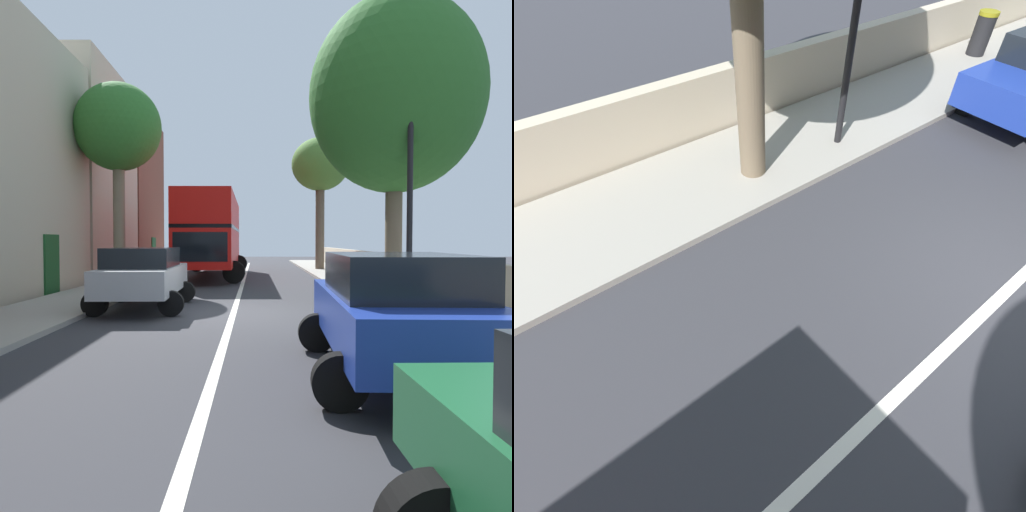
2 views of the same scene
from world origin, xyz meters
The scene contains 5 objects.
ground_plane centered at (0.00, 0.00, 0.00)m, with size 84.00×84.00×0.00m, color #333338.
road_centre_line centered at (0.00, 0.00, 0.00)m, with size 0.16×54.00×0.01m, color silver.
sidewalk_right centered at (4.90, 0.00, 0.06)m, with size 2.60×60.00×0.12m, color #9E998E.
boundary_wall_right centered at (6.45, 0.00, 0.66)m, with size 0.36×54.00×1.32m, color beige.
litter_bin_right centered at (5.30, -7.70, 0.69)m, with size 0.55×0.55×1.14m.
Camera 2 is at (-0.46, 4.81, 4.28)m, focal length 26.22 mm.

